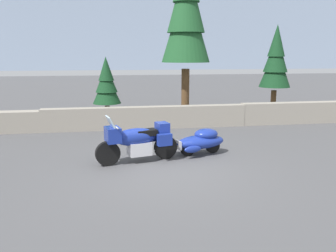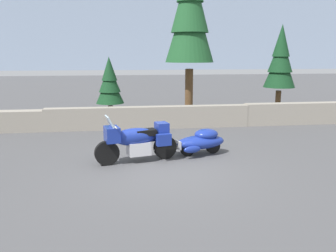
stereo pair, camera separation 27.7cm
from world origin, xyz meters
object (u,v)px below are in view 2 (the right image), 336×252
at_px(car_shaped_trailer, 201,141).
at_px(pine_tree_far_right, 281,60).
at_px(pine_tree_secondary, 110,83).
at_px(pine_tree_tall, 190,8).
at_px(touring_motorcycle, 137,140).

xyz_separation_m(car_shaped_trailer, pine_tree_far_right, (4.99, 5.76, 2.23)).
bearing_deg(pine_tree_secondary, pine_tree_tall, 19.22).
relative_size(car_shaped_trailer, pine_tree_far_right, 0.53).
distance_m(pine_tree_tall, pine_tree_far_right, 4.76).
distance_m(pine_tree_secondary, pine_tree_far_right, 7.84).
xyz_separation_m(touring_motorcycle, pine_tree_far_right, (6.88, 6.21, 2.02)).
height_order(touring_motorcycle, car_shaped_trailer, touring_motorcycle).
bearing_deg(pine_tree_tall, car_shaped_trailer, -97.47).
bearing_deg(pine_tree_far_right, car_shaped_trailer, -130.90).
bearing_deg(car_shaped_trailer, pine_tree_secondary, 119.90).
relative_size(touring_motorcycle, pine_tree_tall, 0.29).
height_order(car_shaped_trailer, pine_tree_far_right, pine_tree_far_right).
xyz_separation_m(touring_motorcycle, pine_tree_secondary, (-0.85, 5.22, 1.13)).
xyz_separation_m(touring_motorcycle, car_shaped_trailer, (1.90, 0.45, -0.21)).
xyz_separation_m(car_shaped_trailer, pine_tree_secondary, (-2.74, 4.77, 1.34)).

